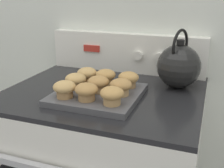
{
  "coord_description": "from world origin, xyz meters",
  "views": [
    {
      "loc": [
        0.39,
        -0.64,
        1.29
      ],
      "look_at": [
        0.05,
        0.28,
        0.96
      ],
      "focal_mm": 45.0,
      "sensor_mm": 36.0,
      "label": 1
    }
  ],
  "objects_px": {
    "muffin_r0_c2": "(112,95)",
    "muffin_r2_c2": "(128,79)",
    "muffin_pan": "(98,94)",
    "muffin_r1_c0": "(76,81)",
    "muffin_r0_c1": "(87,91)",
    "muffin_r2_c0": "(87,74)",
    "tea_kettle": "(179,65)",
    "muffin_r1_c2": "(121,86)",
    "muffin_r1_c1": "(98,83)",
    "muffin_r0_c0": "(65,89)",
    "muffin_r2_c1": "(106,76)"
  },
  "relations": [
    {
      "from": "muffin_r0_c1",
      "to": "muffin_r2_c2",
      "type": "bearing_deg",
      "value": 62.7
    },
    {
      "from": "muffin_r0_c0",
      "to": "muffin_r0_c1",
      "type": "distance_m",
      "value": 0.09
    },
    {
      "from": "muffin_r1_c1",
      "to": "muffin_r2_c2",
      "type": "xyz_separation_m",
      "value": [
        0.09,
        0.09,
        0.0
      ]
    },
    {
      "from": "muffin_r0_c0",
      "to": "muffin_r2_c1",
      "type": "distance_m",
      "value": 0.2
    },
    {
      "from": "muffin_r0_c2",
      "to": "muffin_r2_c0",
      "type": "relative_size",
      "value": 1.0
    },
    {
      "from": "muffin_r0_c1",
      "to": "muffin_r0_c0",
      "type": "bearing_deg",
      "value": -177.48
    },
    {
      "from": "muffin_r1_c2",
      "to": "muffin_r2_c2",
      "type": "relative_size",
      "value": 1.0
    },
    {
      "from": "muffin_r1_c0",
      "to": "muffin_r2_c0",
      "type": "distance_m",
      "value": 0.09
    },
    {
      "from": "muffin_pan",
      "to": "muffin_r1_c1",
      "type": "xyz_separation_m",
      "value": [
        0.0,
        0.0,
        0.04
      ]
    },
    {
      "from": "muffin_pan",
      "to": "muffin_r1_c2",
      "type": "distance_m",
      "value": 0.1
    },
    {
      "from": "muffin_r2_c0",
      "to": "muffin_r0_c0",
      "type": "bearing_deg",
      "value": -90.33
    },
    {
      "from": "muffin_r0_c0",
      "to": "muffin_r1_c1",
      "type": "bearing_deg",
      "value": 46.16
    },
    {
      "from": "muffin_r0_c2",
      "to": "muffin_r2_c1",
      "type": "height_order",
      "value": "same"
    },
    {
      "from": "muffin_r0_c0",
      "to": "muffin_r2_c0",
      "type": "distance_m",
      "value": 0.18
    },
    {
      "from": "muffin_pan",
      "to": "muffin_r1_c0",
      "type": "xyz_separation_m",
      "value": [
        -0.09,
        0.0,
        0.04
      ]
    },
    {
      "from": "muffin_r0_c1",
      "to": "muffin_r2_c0",
      "type": "xyz_separation_m",
      "value": [
        -0.09,
        0.18,
        0.0
      ]
    },
    {
      "from": "muffin_r1_c1",
      "to": "tea_kettle",
      "type": "distance_m",
      "value": 0.34
    },
    {
      "from": "muffin_r2_c2",
      "to": "tea_kettle",
      "type": "distance_m",
      "value": 0.22
    },
    {
      "from": "muffin_r0_c2",
      "to": "tea_kettle",
      "type": "relative_size",
      "value": 0.33
    },
    {
      "from": "muffin_r0_c1",
      "to": "muffin_r2_c0",
      "type": "distance_m",
      "value": 0.2
    },
    {
      "from": "muffin_r0_c2",
      "to": "muffin_r1_c0",
      "type": "xyz_separation_m",
      "value": [
        -0.18,
        0.1,
        0.0
      ]
    },
    {
      "from": "muffin_r0_c1",
      "to": "muffin_r1_c0",
      "type": "xyz_separation_m",
      "value": [
        -0.09,
        0.09,
        0.0
      ]
    },
    {
      "from": "muffin_r0_c2",
      "to": "muffin_r1_c1",
      "type": "bearing_deg",
      "value": 133.17
    },
    {
      "from": "muffin_r2_c1",
      "to": "muffin_r0_c2",
      "type": "bearing_deg",
      "value": -63.63
    },
    {
      "from": "tea_kettle",
      "to": "muffin_r0_c1",
      "type": "bearing_deg",
      "value": -130.81
    },
    {
      "from": "muffin_r1_c1",
      "to": "muffin_r1_c2",
      "type": "distance_m",
      "value": 0.09
    },
    {
      "from": "muffin_r2_c1",
      "to": "muffin_r2_c2",
      "type": "relative_size",
      "value": 1.0
    },
    {
      "from": "muffin_pan",
      "to": "muffin_r2_c1",
      "type": "bearing_deg",
      "value": 91.25
    },
    {
      "from": "muffin_r0_c1",
      "to": "muffin_r0_c2",
      "type": "relative_size",
      "value": 1.0
    },
    {
      "from": "muffin_r1_c0",
      "to": "muffin_r2_c0",
      "type": "relative_size",
      "value": 1.0
    },
    {
      "from": "muffin_r0_c1",
      "to": "muffin_r1_c1",
      "type": "bearing_deg",
      "value": 87.85
    },
    {
      "from": "muffin_pan",
      "to": "muffin_r0_c0",
      "type": "height_order",
      "value": "muffin_r0_c0"
    },
    {
      "from": "muffin_r0_c0",
      "to": "muffin_r1_c0",
      "type": "bearing_deg",
      "value": 92.88
    },
    {
      "from": "muffin_r1_c1",
      "to": "muffin_r2_c2",
      "type": "bearing_deg",
      "value": 45.24
    },
    {
      "from": "muffin_r0_c0",
      "to": "muffin_r1_c1",
      "type": "xyz_separation_m",
      "value": [
        0.09,
        0.09,
        0.0
      ]
    },
    {
      "from": "muffin_r1_c0",
      "to": "muffin_r1_c1",
      "type": "distance_m",
      "value": 0.09
    },
    {
      "from": "muffin_r0_c0",
      "to": "muffin_r1_c0",
      "type": "relative_size",
      "value": 1.0
    },
    {
      "from": "muffin_pan",
      "to": "tea_kettle",
      "type": "distance_m",
      "value": 0.35
    },
    {
      "from": "tea_kettle",
      "to": "muffin_r0_c2",
      "type": "bearing_deg",
      "value": -119.08
    },
    {
      "from": "muffin_pan",
      "to": "muffin_r2_c2",
      "type": "xyz_separation_m",
      "value": [
        0.09,
        0.09,
        0.04
      ]
    },
    {
      "from": "muffin_pan",
      "to": "muffin_r2_c1",
      "type": "xyz_separation_m",
      "value": [
        -0.0,
        0.09,
        0.04
      ]
    },
    {
      "from": "muffin_pan",
      "to": "muffin_r1_c0",
      "type": "distance_m",
      "value": 0.1
    },
    {
      "from": "muffin_r1_c1",
      "to": "muffin_r0_c0",
      "type": "bearing_deg",
      "value": -133.84
    },
    {
      "from": "muffin_r0_c2",
      "to": "muffin_r2_c2",
      "type": "relative_size",
      "value": 1.0
    },
    {
      "from": "tea_kettle",
      "to": "muffin_r1_c2",
      "type": "bearing_deg",
      "value": -128.0
    },
    {
      "from": "muffin_r1_c2",
      "to": "muffin_r2_c2",
      "type": "height_order",
      "value": "same"
    },
    {
      "from": "muffin_r2_c1",
      "to": "muffin_r1_c2",
      "type": "bearing_deg",
      "value": -45.61
    },
    {
      "from": "muffin_r1_c0",
      "to": "muffin_r2_c1",
      "type": "bearing_deg",
      "value": 44.65
    },
    {
      "from": "muffin_r1_c0",
      "to": "muffin_pan",
      "type": "bearing_deg",
      "value": -1.71
    },
    {
      "from": "muffin_r2_c0",
      "to": "tea_kettle",
      "type": "height_order",
      "value": "tea_kettle"
    }
  ]
}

